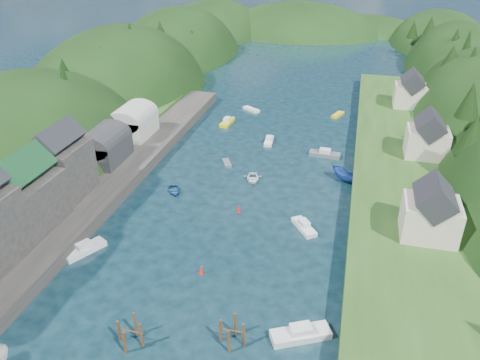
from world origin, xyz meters
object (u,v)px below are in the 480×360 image
(piling_cluster_near, at_px, (130,335))
(piling_cluster_far, at_px, (232,335))
(channel_buoy_near, at_px, (201,270))
(channel_buoy_far, at_px, (239,209))

(piling_cluster_near, relative_size, piling_cluster_far, 1.03)
(piling_cluster_near, xyz_separation_m, piling_cluster_far, (10.19, 2.66, -0.04))
(channel_buoy_near, xyz_separation_m, channel_buoy_far, (1.02, 15.13, 0.00))
(channel_buoy_far, bearing_deg, piling_cluster_far, -77.31)
(channel_buoy_near, bearing_deg, piling_cluster_far, -56.03)
(piling_cluster_far, bearing_deg, channel_buoy_near, 123.97)
(channel_buoy_far, bearing_deg, channel_buoy_near, -93.86)
(piling_cluster_far, relative_size, channel_buoy_far, 3.12)
(piling_cluster_near, xyz_separation_m, channel_buoy_far, (4.56, 27.65, -0.71))
(piling_cluster_near, distance_m, piling_cluster_far, 10.53)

